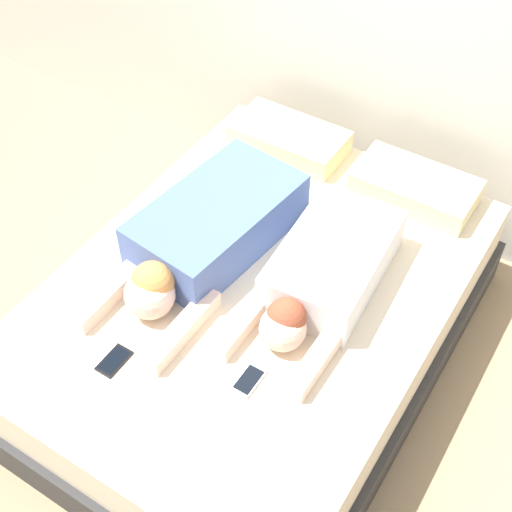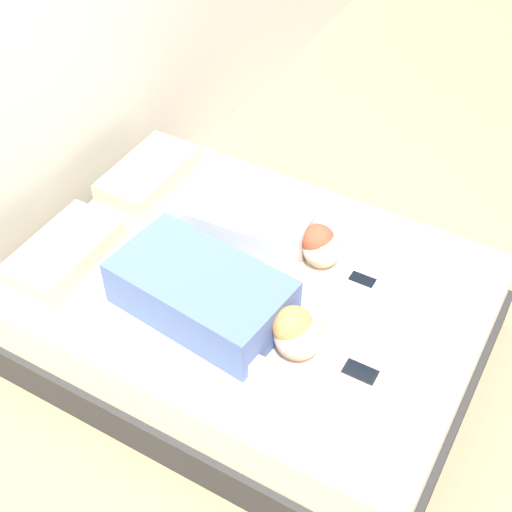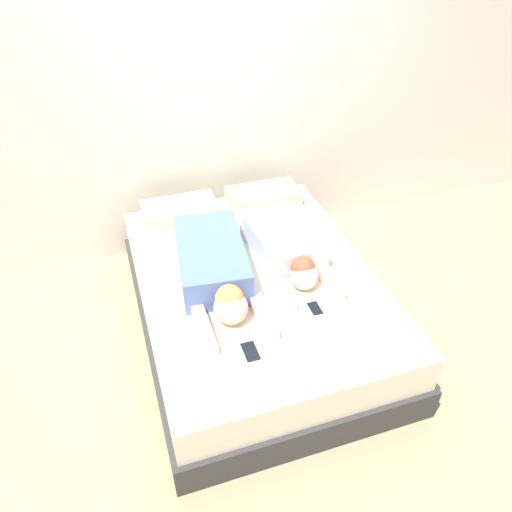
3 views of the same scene
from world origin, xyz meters
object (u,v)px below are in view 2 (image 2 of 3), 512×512
Objects in this scene: cell_phone_right at (362,280)px; bed at (256,315)px; person_left at (220,300)px; pillow_head_right at (149,175)px; pillow_head_left at (64,253)px; cell_phone_left at (360,372)px; person_right at (263,225)px.

bed is at bearing 119.23° from cell_phone_right.
cell_phone_right reaches higher than bed.
pillow_head_right is at bearing 53.23° from person_left.
pillow_head_right is (0.64, 0.00, 0.00)m from pillow_head_left.
pillow_head_left reaches higher than bed.
cell_phone_left is (0.09, -1.39, -0.05)m from pillow_head_left.
person_right is (-0.08, -0.70, 0.03)m from pillow_head_right.
person_left is 0.63m from cell_phone_left.
pillow_head_left is 0.60× the size of person_right.
person_left is at bearing -85.27° from pillow_head_left.
pillow_head_left is 0.78m from person_left.
person_right is 0.84m from cell_phone_left.
cell_phone_right is at bearing -65.51° from pillow_head_left.
person_right is (0.56, -0.70, 0.03)m from pillow_head_left.
cell_phone_left is at bearing -87.28° from person_left.
cell_phone_right is (0.55, -1.20, -0.05)m from pillow_head_left.
person_left is 1.20× the size of person_right.
cell_phone_right is at bearing -91.50° from person_right.
bed is 15.09× the size of cell_phone_right.
person_left is (-0.58, -0.77, 0.05)m from pillow_head_right.
pillow_head_right is 1.20m from cell_phone_right.
pillow_head_left is 1.00× the size of pillow_head_right.
person_left is at bearing -126.77° from pillow_head_right.
person_right is at bearing 88.50° from cell_phone_right.
person_left reaches higher than bed.
pillow_head_right is 0.50× the size of person_left.
bed is 3.76× the size of pillow_head_right.
bed is 15.09× the size of cell_phone_left.
cell_phone_right is (0.45, 0.19, 0.00)m from cell_phone_left.
pillow_head_right is at bearing 68.07° from bed.
bed is at bearing -111.93° from pillow_head_right.
person_right reaches higher than cell_phone_right.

